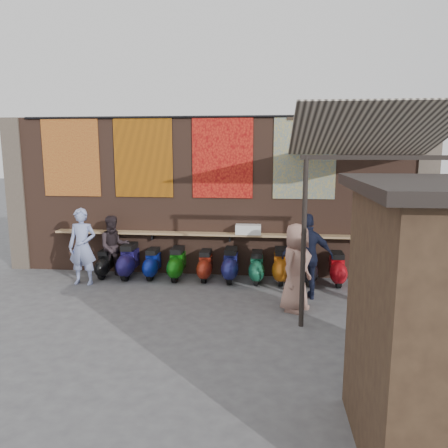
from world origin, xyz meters
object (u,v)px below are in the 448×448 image
(shopper_navy, at_px, (307,257))
(scooter_stool_3, at_px, (177,264))
(scooter_stool_5, at_px, (231,265))
(scooter_stool_6, at_px, (257,267))
(scooter_stool_1, at_px, (129,261))
(scooter_stool_4, at_px, (205,266))
(scooter_stool_7, at_px, (281,266))
(diner_left, at_px, (82,247))
(scooter_stool_2, at_px, (152,264))
(shelf_box, at_px, (248,229))
(shopper_tan, at_px, (296,267))
(scooter_stool_0, at_px, (105,264))
(scooter_stool_8, at_px, (309,268))
(scooter_stool_9, at_px, (337,269))
(diner_right, at_px, (114,247))

(shopper_navy, bearing_deg, scooter_stool_3, -19.21)
(scooter_stool_5, relative_size, scooter_stool_6, 1.08)
(scooter_stool_1, bearing_deg, scooter_stool_6, -0.90)
(scooter_stool_1, distance_m, scooter_stool_6, 3.22)
(scooter_stool_4, bearing_deg, scooter_stool_1, -179.83)
(scooter_stool_3, distance_m, scooter_stool_4, 0.71)
(scooter_stool_7, height_order, diner_left, diner_left)
(diner_left, bearing_deg, scooter_stool_2, 22.45)
(scooter_stool_3, height_order, shopper_navy, shopper_navy)
(shelf_box, distance_m, shopper_tan, 2.38)
(scooter_stool_0, bearing_deg, scooter_stool_8, -0.18)
(scooter_stool_9, height_order, shopper_navy, shopper_navy)
(shopper_tan, bearing_deg, shelf_box, 56.66)
(scooter_stool_5, xyz_separation_m, diner_left, (-3.49, -0.60, 0.51))
(scooter_stool_6, bearing_deg, scooter_stool_0, 179.42)
(scooter_stool_5, relative_size, scooter_stool_7, 0.97)
(scooter_stool_3, xyz_separation_m, scooter_stool_4, (0.71, 0.02, -0.03))
(scooter_stool_3, relative_size, diner_left, 0.45)
(scooter_stool_0, bearing_deg, scooter_stool_9, -0.12)
(diner_left, xyz_separation_m, shopper_tan, (4.96, -1.20, -0.03))
(scooter_stool_0, distance_m, scooter_stool_8, 5.09)
(scooter_stool_1, relative_size, scooter_stool_4, 1.16)
(scooter_stool_4, bearing_deg, shelf_box, 15.15)
(shopper_navy, bearing_deg, shopper_tan, 68.93)
(diner_left, relative_size, shopper_tan, 1.03)
(diner_right, bearing_deg, scooter_stool_7, -31.07)
(scooter_stool_2, bearing_deg, scooter_stool_1, -177.67)
(scooter_stool_3, bearing_deg, scooter_stool_4, 1.72)
(scooter_stool_3, bearing_deg, scooter_stool_9, -0.13)
(scooter_stool_7, bearing_deg, shopper_navy, -62.99)
(scooter_stool_9, bearing_deg, shelf_box, 171.78)
(scooter_stool_6, bearing_deg, scooter_stool_3, 178.98)
(scooter_stool_0, relative_size, shopper_tan, 0.40)
(shopper_tan, bearing_deg, scooter_stool_5, 69.05)
(scooter_stool_7, height_order, shopper_tan, shopper_tan)
(scooter_stool_3, height_order, scooter_stool_8, scooter_stool_8)
(scooter_stool_2, bearing_deg, shelf_box, 6.27)
(scooter_stool_3, relative_size, scooter_stool_7, 0.95)
(scooter_stool_3, distance_m, scooter_stool_5, 1.34)
(scooter_stool_6, relative_size, scooter_stool_7, 0.90)
(scooter_stool_3, relative_size, scooter_stool_6, 1.05)
(shelf_box, relative_size, scooter_stool_6, 0.79)
(shelf_box, xyz_separation_m, diner_left, (-3.90, -0.90, -0.33))
(scooter_stool_0, height_order, diner_right, diner_right)
(scooter_stool_4, relative_size, scooter_stool_6, 0.97)
(scooter_stool_9, height_order, diner_left, diner_left)
(shelf_box, distance_m, scooter_stool_7, 1.20)
(scooter_stool_1, distance_m, scooter_stool_3, 1.24)
(shelf_box, height_order, scooter_stool_0, shelf_box)
(scooter_stool_2, relative_size, shopper_tan, 0.44)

